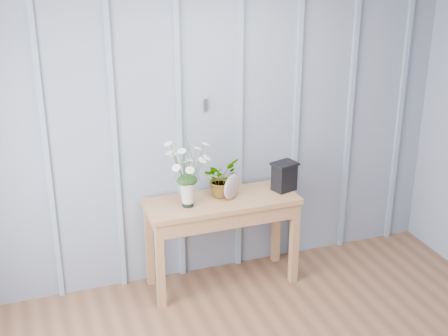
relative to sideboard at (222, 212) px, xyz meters
name	(u,v)px	position (x,y,z in m)	size (l,w,h in m)	color
room_shell	(283,73)	(-0.02, -1.08, 1.35)	(4.00, 4.50, 2.50)	#848DA2
sideboard	(222,212)	(0.00, 0.00, 0.00)	(1.20, 0.45, 0.75)	#A57248
daisy_vase	(187,164)	(-0.29, -0.03, 0.46)	(0.39, 0.30, 0.55)	black
spider_plant	(220,178)	(0.01, 0.07, 0.26)	(0.27, 0.23, 0.30)	#173712
felt_disc_vessel	(232,187)	(0.08, -0.02, 0.22)	(0.20, 0.06, 0.20)	#824A5F
carved_box	(284,176)	(0.53, 0.00, 0.24)	(0.23, 0.20, 0.24)	black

